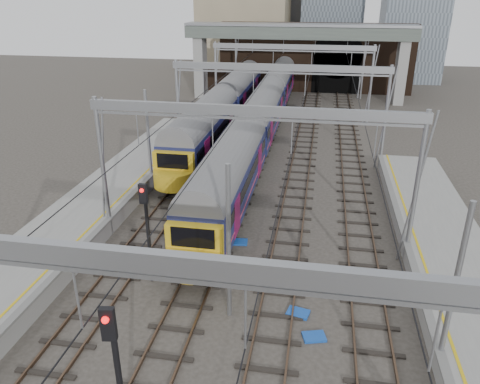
% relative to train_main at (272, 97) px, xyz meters
% --- Properties ---
extents(ground, '(160.00, 160.00, 0.00)m').
position_rel_train_main_xyz_m(ground, '(2.00, -35.66, -2.47)').
color(ground, '#38332D').
rests_on(ground, ground).
extents(platform_left, '(4.32, 55.00, 1.12)m').
position_rel_train_main_xyz_m(platform_left, '(-8.18, -33.16, -1.91)').
color(platform_left, gray).
rests_on(platform_left, ground).
extents(tracks, '(14.40, 80.00, 0.22)m').
position_rel_train_main_xyz_m(tracks, '(2.00, -20.66, -2.45)').
color(tracks, '#4C3828').
rests_on(tracks, ground).
extents(overhead_line, '(16.80, 80.00, 8.00)m').
position_rel_train_main_xyz_m(overhead_line, '(2.00, -14.17, 4.10)').
color(overhead_line, gray).
rests_on(overhead_line, ground).
extents(retaining_wall, '(28.00, 2.75, 9.00)m').
position_rel_train_main_xyz_m(retaining_wall, '(3.40, 16.27, 1.86)').
color(retaining_wall, black).
rests_on(retaining_wall, ground).
extents(overbridge, '(28.00, 3.00, 9.25)m').
position_rel_train_main_xyz_m(overbridge, '(2.00, 10.34, 4.80)').
color(overbridge, gray).
rests_on(overbridge, ground).
extents(train_main, '(2.77, 63.97, 4.77)m').
position_rel_train_main_xyz_m(train_main, '(0.00, 0.00, 0.00)').
color(train_main, black).
rests_on(train_main, ground).
extents(train_second, '(2.84, 32.82, 4.87)m').
position_rel_train_main_xyz_m(train_second, '(-4.00, -5.96, 0.04)').
color(train_second, black).
rests_on(train_second, ground).
extents(signal_near_left, '(0.38, 0.48, 5.16)m').
position_rel_train_main_xyz_m(signal_near_left, '(-2.22, -31.82, 0.76)').
color(signal_near_left, black).
rests_on(signal_near_left, ground).
extents(signal_near_centre, '(0.41, 0.49, 5.54)m').
position_rel_train_main_xyz_m(signal_near_centre, '(0.25, -40.76, 0.96)').
color(signal_near_centre, black).
rests_on(signal_near_centre, ground).
extents(equip_cover_a, '(1.07, 0.86, 0.11)m').
position_rel_train_main_xyz_m(equip_cover_a, '(4.95, -33.11, -2.41)').
color(equip_cover_a, '#174AAE').
rests_on(equip_cover_a, ground).
extents(equip_cover_b, '(1.01, 0.76, 0.11)m').
position_rel_train_main_xyz_m(equip_cover_b, '(1.30, -27.40, -2.41)').
color(equip_cover_b, '#174AAE').
rests_on(equip_cover_b, ground).
extents(equip_cover_c, '(1.05, 0.87, 0.11)m').
position_rel_train_main_xyz_m(equip_cover_c, '(5.69, -34.53, -2.41)').
color(equip_cover_c, '#174AAE').
rests_on(equip_cover_c, ground).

